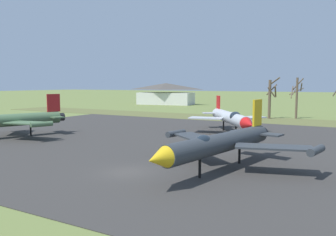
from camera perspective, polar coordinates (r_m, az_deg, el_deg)
ground_plane at (r=28.42m, az=-6.74°, el=-9.07°), size 600.00×600.00×0.00m
asphalt_apron at (r=41.20m, az=5.48°, el=-4.37°), size 78.00×49.83×0.05m
grass_verge_strip at (r=70.40m, az=15.52°, el=-0.33°), size 138.00×12.00×0.06m
jet_fighter_front_left at (r=49.97m, az=-25.71°, el=-0.34°), size 13.13×16.36×5.79m
jet_fighter_front_right at (r=28.60m, az=8.87°, el=-4.11°), size 14.53×16.63×5.75m
jet_fighter_rear_center at (r=49.44m, az=10.46°, el=0.07°), size 12.28×15.64×5.32m
info_placard_rear_center at (r=40.60m, az=12.50°, el=-3.83°), size 0.64×0.39×0.91m
bare_tree_far_left at (r=73.34m, az=16.85°, el=3.45°), size 2.98×3.28×8.64m
bare_tree_left_of_center at (r=75.18m, az=20.80°, el=3.50°), size 2.85×2.82×8.53m
visitor_building at (r=119.81m, az=-0.37°, el=4.05°), size 20.84×11.75×7.48m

